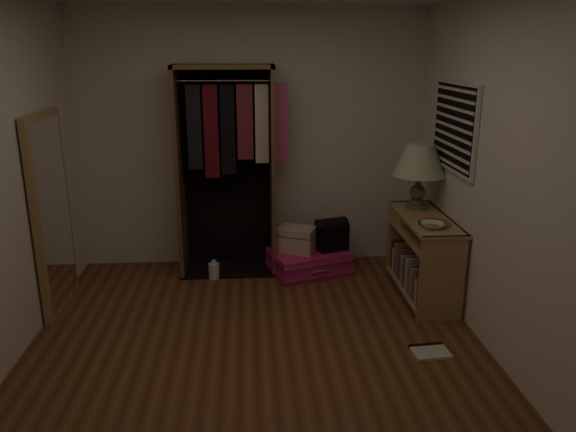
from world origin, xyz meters
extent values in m
plane|color=#593119|center=(0.00, 0.00, 0.00)|extent=(4.00, 4.00, 0.00)
cube|color=beige|center=(0.00, 2.00, 1.30)|extent=(3.50, 0.02, 2.60)
cube|color=beige|center=(0.00, -2.00, 1.30)|extent=(3.50, 0.02, 2.60)
cube|color=beige|center=(1.75, 0.00, 1.30)|extent=(0.02, 4.00, 2.60)
cube|color=silver|center=(1.73, 1.00, 1.55)|extent=(0.03, 0.96, 0.76)
cube|color=black|center=(1.73, 1.00, 1.55)|extent=(0.03, 0.90, 0.70)
cube|color=silver|center=(1.71, 1.00, 1.24)|extent=(0.01, 0.88, 0.02)
cube|color=silver|center=(1.71, 1.00, 1.32)|extent=(0.01, 0.88, 0.02)
cube|color=silver|center=(1.71, 1.00, 1.39)|extent=(0.01, 0.88, 0.02)
cube|color=silver|center=(1.71, 1.00, 1.47)|extent=(0.01, 0.88, 0.02)
cube|color=silver|center=(1.71, 1.00, 1.55)|extent=(0.01, 0.88, 0.02)
cube|color=silver|center=(1.71, 1.00, 1.63)|extent=(0.01, 0.88, 0.02)
cube|color=silver|center=(1.71, 1.00, 1.71)|extent=(0.01, 0.88, 0.02)
cube|color=silver|center=(1.71, 1.00, 1.78)|extent=(0.01, 0.88, 0.02)
cube|color=silver|center=(1.71, 1.00, 1.86)|extent=(0.01, 0.88, 0.02)
cube|color=#9E794C|center=(1.54, 0.46, 0.38)|extent=(0.40, 0.03, 0.75)
cube|color=#9E794C|center=(1.54, 1.54, 0.38)|extent=(0.40, 0.03, 0.75)
cube|color=#9E794C|center=(1.54, 1.00, 0.06)|extent=(0.40, 1.04, 0.03)
cube|color=#9E794C|center=(1.54, 1.00, 0.57)|extent=(0.40, 1.04, 0.03)
cube|color=#9E794C|center=(1.54, 1.00, 0.73)|extent=(0.42, 1.12, 0.03)
cube|color=brown|center=(1.73, 1.00, 0.38)|extent=(0.02, 1.10, 0.75)
cube|color=#9E794C|center=(1.53, 1.33, 0.65)|extent=(0.36, 0.38, 0.13)
cube|color=gray|center=(1.47, 0.53, 0.23)|extent=(0.19, 0.03, 0.31)
cube|color=#4C3833|center=(1.48, 0.58, 0.23)|extent=(0.22, 0.04, 0.31)
cube|color=#B7AD99|center=(1.46, 0.63, 0.19)|extent=(0.19, 0.05, 0.23)
cube|color=brown|center=(1.46, 0.69, 0.22)|extent=(0.17, 0.05, 0.29)
cube|color=#3F4C59|center=(1.45, 0.73, 0.20)|extent=(0.16, 0.04, 0.25)
cube|color=gray|center=(1.46, 0.79, 0.21)|extent=(0.19, 0.05, 0.26)
cube|color=#59594C|center=(1.45, 0.84, 0.21)|extent=(0.15, 0.05, 0.27)
cube|color=#B2724C|center=(1.46, 0.90, 0.20)|extent=(0.18, 0.04, 0.24)
cube|color=beige|center=(1.47, 0.95, 0.22)|extent=(0.20, 0.04, 0.30)
cube|color=#332D38|center=(1.48, 0.99, 0.21)|extent=(0.22, 0.03, 0.27)
cube|color=gray|center=(1.47, 1.03, 0.20)|extent=(0.20, 0.03, 0.24)
cube|color=#4C3833|center=(1.45, 1.07, 0.20)|extent=(0.16, 0.03, 0.25)
cube|color=#B7AD99|center=(1.45, 1.11, 0.21)|extent=(0.16, 0.03, 0.27)
cube|color=brown|center=(1.46, 1.15, 0.23)|extent=(0.17, 0.04, 0.31)
cube|color=#3F4C59|center=(1.45, 1.21, 0.21)|extent=(0.16, 0.03, 0.27)
cube|color=gray|center=(1.46, 1.25, 0.20)|extent=(0.17, 0.03, 0.24)
cube|color=#59594C|center=(1.46, 1.30, 0.20)|extent=(0.19, 0.05, 0.26)
cube|color=#B2724C|center=(1.46, 1.35, 0.23)|extent=(0.17, 0.05, 0.30)
cube|color=beige|center=(1.46, 1.41, 0.19)|extent=(0.18, 0.04, 0.23)
cube|color=#332D38|center=(1.45, 1.47, 0.22)|extent=(0.15, 0.04, 0.30)
cube|color=brown|center=(-0.70, 1.74, 1.02)|extent=(0.04, 0.50, 2.05)
cube|color=brown|center=(0.20, 1.74, 1.02)|extent=(0.04, 0.50, 2.05)
cube|color=brown|center=(-0.25, 1.74, 2.03)|extent=(0.95, 0.50, 0.04)
cube|color=black|center=(-0.25, 1.98, 1.02)|extent=(0.95, 0.02, 2.05)
cube|color=black|center=(-0.25, 1.74, 0.01)|extent=(0.95, 0.50, 0.02)
cylinder|color=white|center=(-0.25, 1.74, 1.90)|extent=(0.87, 0.02, 0.02)
cube|color=black|center=(-0.54, 1.72, 1.47)|extent=(0.14, 0.11, 0.80)
cube|color=#590F19|center=(-0.38, 1.72, 1.43)|extent=(0.14, 0.10, 0.88)
cube|color=black|center=(-0.22, 1.72, 1.45)|extent=(0.14, 0.13, 0.85)
cube|color=maroon|center=(-0.06, 1.72, 1.52)|extent=(0.15, 0.10, 0.71)
cube|color=beige|center=(0.10, 1.72, 1.50)|extent=(0.13, 0.11, 0.75)
cube|color=#BF4C72|center=(0.27, 1.72, 1.50)|extent=(0.16, 0.13, 0.74)
cube|color=#A37E4F|center=(-1.71, 1.00, 0.85)|extent=(0.05, 0.80, 1.70)
cube|color=white|center=(-1.68, 1.00, 0.85)|extent=(0.01, 0.68, 1.58)
cube|color=#C71868|center=(0.56, 1.60, 0.12)|extent=(0.87, 0.73, 0.23)
cube|color=white|center=(0.56, 1.60, 0.05)|extent=(0.90, 0.76, 0.01)
cube|color=white|center=(0.56, 1.60, 0.18)|extent=(0.90, 0.76, 0.01)
cylinder|color=white|center=(0.64, 1.34, 0.12)|extent=(0.17, 0.07, 0.02)
cube|color=#B8A58D|center=(0.43, 1.61, 0.36)|extent=(0.43, 0.38, 0.25)
cube|color=brown|center=(0.43, 1.61, 0.41)|extent=(0.44, 0.38, 0.01)
cylinder|color=white|center=(0.43, 1.61, 0.49)|extent=(0.10, 0.06, 0.02)
cube|color=black|center=(0.79, 1.63, 0.35)|extent=(0.35, 0.28, 0.23)
cylinder|color=black|center=(0.79, 1.63, 0.47)|extent=(0.35, 0.28, 0.20)
cylinder|color=#4C582B|center=(1.54, 1.30, 0.77)|extent=(0.22, 0.22, 0.03)
cylinder|color=#4C582B|center=(1.54, 1.30, 0.81)|extent=(0.13, 0.13, 0.04)
sphere|color=#4C582B|center=(1.54, 1.30, 0.90)|extent=(0.15, 0.15, 0.15)
cylinder|color=#4C582B|center=(1.54, 1.30, 1.02)|extent=(0.05, 0.05, 0.09)
cone|color=beige|center=(1.54, 1.30, 1.21)|extent=(0.51, 0.51, 0.30)
cone|color=beige|center=(1.54, 1.30, 1.21)|extent=(0.45, 0.45, 0.28)
cylinder|color=olive|center=(1.54, 0.77, 0.76)|extent=(0.30, 0.30, 0.02)
imported|color=#AED1AF|center=(1.49, 0.68, 0.77)|extent=(0.23, 0.23, 0.05)
cylinder|color=silver|center=(-0.39, 1.52, 0.08)|extent=(0.14, 0.14, 0.15)
cylinder|color=silver|center=(-0.39, 1.52, 0.17)|extent=(0.06, 0.06, 0.04)
cube|color=beige|center=(1.30, -0.04, 0.01)|extent=(0.29, 0.24, 0.02)
cube|color=black|center=(1.29, 0.05, 0.01)|extent=(0.27, 0.06, 0.03)
camera|label=1|loc=(-0.03, -3.69, 2.20)|focal=35.00mm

